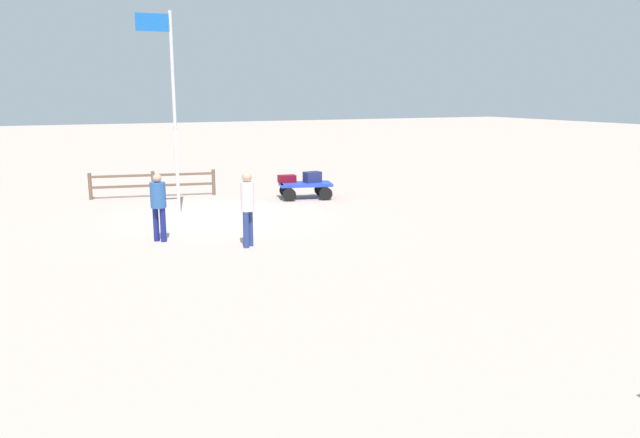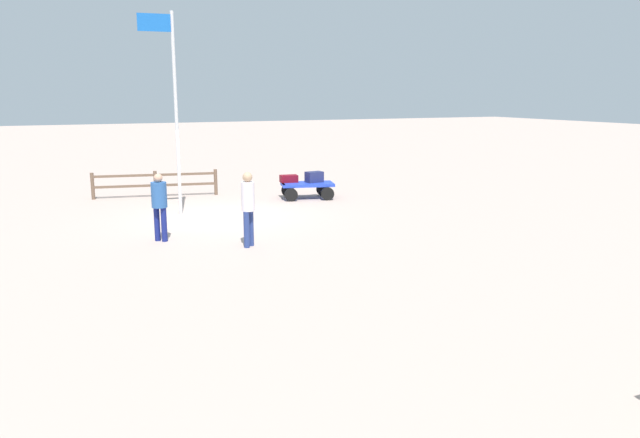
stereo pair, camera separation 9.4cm
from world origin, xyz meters
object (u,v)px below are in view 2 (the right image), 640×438
at_px(worker_trailing, 248,204).
at_px(flagpole, 172,99).
at_px(luggage_cart, 307,187).
at_px(suitcase_tan, 314,177).
at_px(suitcase_navy, 289,179).
at_px(worker_lead, 159,201).

distance_m(worker_trailing, flagpole, 5.33).
bearing_deg(luggage_cart, flagpole, 12.10).
bearing_deg(suitcase_tan, suitcase_navy, -24.44).
distance_m(luggage_cart, suitcase_tan, 0.44).
bearing_deg(worker_trailing, luggage_cart, -124.33).
xyz_separation_m(suitcase_tan, suitcase_navy, (0.80, -0.36, -0.06)).
bearing_deg(worker_lead, worker_trailing, 141.84).
height_order(suitcase_navy, worker_lead, worker_lead).
xyz_separation_m(suitcase_navy, flagpole, (4.13, 1.38, 2.74)).
xyz_separation_m(suitcase_tan, flagpole, (4.94, 1.01, 2.68)).
bearing_deg(suitcase_navy, worker_trailing, 60.90).
xyz_separation_m(suitcase_tan, worker_trailing, (4.19, 5.72, 0.29)).
bearing_deg(worker_trailing, worker_lead, -38.16).
distance_m(suitcase_navy, flagpole, 5.15).
distance_m(suitcase_tan, suitcase_navy, 0.88).
bearing_deg(luggage_cart, worker_trailing, 55.67).
xyz_separation_m(luggage_cart, suitcase_navy, (0.51, -0.38, 0.27)).
bearing_deg(worker_trailing, flagpole, -81.00).
bearing_deg(luggage_cart, worker_lead, 36.96).
height_order(suitcase_tan, worker_lead, worker_lead).
height_order(worker_lead, flagpole, flagpole).
height_order(suitcase_navy, flagpole, flagpole).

